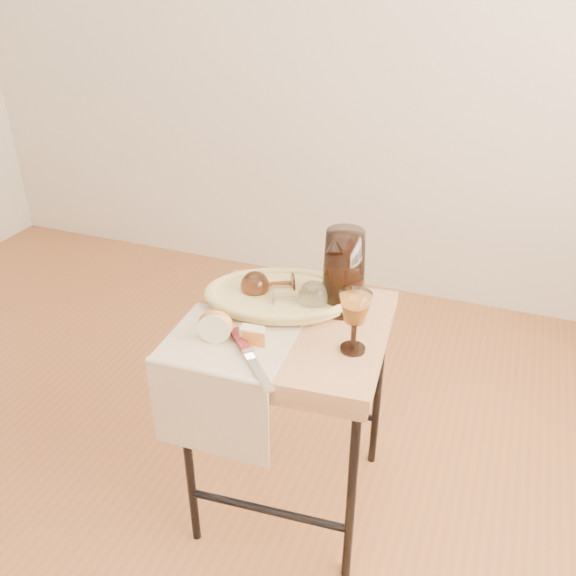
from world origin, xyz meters
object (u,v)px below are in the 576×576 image
at_px(pitcher, 344,271).
at_px(apple_half, 216,325).
at_px(goblet_lying_a, 271,284).
at_px(table_knife, 250,355).
at_px(wine_goblet, 354,322).
at_px(goblet_lying_b, 296,296).
at_px(tea_towel, 229,340).
at_px(side_table, 290,418).
at_px(bread_basket, 280,298).

distance_m(pitcher, apple_half, 0.36).
xyz_separation_m(goblet_lying_a, table_knife, (0.06, -0.28, -0.04)).
bearing_deg(table_knife, pitcher, 112.17).
bearing_deg(wine_goblet, apple_half, -166.56).
height_order(goblet_lying_b, wine_goblet, wine_goblet).
bearing_deg(tea_towel, goblet_lying_b, 56.89).
bearing_deg(side_table, goblet_lying_b, 95.91).
bearing_deg(tea_towel, apple_half, -171.76).
bearing_deg(side_table, apple_half, -138.26).
xyz_separation_m(tea_towel, bread_basket, (0.06, 0.21, 0.02)).
xyz_separation_m(goblet_lying_a, pitcher, (0.20, 0.03, 0.06)).
distance_m(goblet_lying_a, table_knife, 0.29).
relative_size(bread_basket, pitcher, 1.35).
relative_size(goblet_lying_b, pitcher, 0.50).
bearing_deg(pitcher, goblet_lying_b, -166.10).
distance_m(tea_towel, apple_half, 0.05).
xyz_separation_m(side_table, goblet_lying_a, (-0.09, 0.10, 0.37)).
relative_size(pitcher, wine_goblet, 1.68).
xyz_separation_m(bread_basket, table_knife, (0.02, -0.26, -0.01)).
bearing_deg(table_knife, goblet_lying_a, 148.29).
relative_size(pitcher, table_knife, 1.07).
xyz_separation_m(side_table, pitcher, (0.10, 0.12, 0.43)).
distance_m(wine_goblet, table_knife, 0.26).
bearing_deg(bread_basket, tea_towel, -122.38).
distance_m(goblet_lying_a, pitcher, 0.21).
bearing_deg(goblet_lying_a, wine_goblet, 122.12).
xyz_separation_m(tea_towel, wine_goblet, (0.30, 0.07, 0.08)).
bearing_deg(goblet_lying_a, apple_half, 47.06).
bearing_deg(table_knife, wine_goblet, 77.22).
bearing_deg(table_knife, goblet_lying_b, 129.60).
relative_size(tea_towel, bread_basket, 0.85).
xyz_separation_m(goblet_lying_b, table_knife, (-0.03, -0.24, -0.04)).
distance_m(side_table, goblet_lying_a, 0.39).
height_order(bread_basket, apple_half, apple_half).
relative_size(goblet_lying_b, wine_goblet, 0.84).
bearing_deg(tea_towel, pitcher, 46.30).
distance_m(side_table, goblet_lying_b, 0.38).
bearing_deg(pitcher, table_knife, -131.14).
bearing_deg(pitcher, tea_towel, -147.88).
relative_size(goblet_lying_b, apple_half, 1.56).
bearing_deg(wine_goblet, tea_towel, -166.25).
bearing_deg(apple_half, wine_goblet, -2.84).
xyz_separation_m(bread_basket, pitcher, (0.16, 0.04, 0.09)).
bearing_deg(goblet_lying_b, bread_basket, 138.53).
height_order(side_table, table_knife, table_knife).
bearing_deg(goblet_lying_a, goblet_lying_b, 127.11).
bearing_deg(bread_basket, wine_goblet, -46.12).
distance_m(goblet_lying_a, apple_half, 0.24).
xyz_separation_m(pitcher, wine_goblet, (0.08, -0.18, -0.03)).
relative_size(bread_basket, wine_goblet, 2.26).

